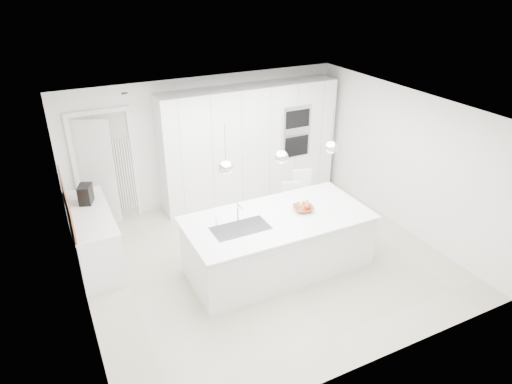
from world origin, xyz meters
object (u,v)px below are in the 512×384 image
fruit_bowl (303,208)px  bar_stool_left (293,210)px  bar_stool_right (305,200)px  island_base (279,245)px  espresso_machine (86,194)px

fruit_bowl → bar_stool_left: fruit_bowl is taller
fruit_bowl → bar_stool_right: bearing=55.4°
bar_stool_left → bar_stool_right: bearing=43.3°
island_base → espresso_machine: (-2.53, 1.83, 0.62)m
bar_stool_left → bar_stool_right: bar_stool_right is taller
espresso_machine → bar_stool_right: (3.59, -0.89, -0.52)m
island_base → fruit_bowl: bearing=6.1°
bar_stool_left → bar_stool_right: (0.33, 0.14, 0.05)m
island_base → fruit_bowl: fruit_bowl is taller
island_base → bar_stool_left: size_ratio=2.91×
island_base → bar_stool_right: 1.42m
fruit_bowl → espresso_machine: bearing=149.2°
fruit_bowl → bar_stool_right: bar_stool_right is taller
island_base → bar_stool_left: bar_stool_left is taller
espresso_machine → bar_stool_right: espresso_machine is taller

